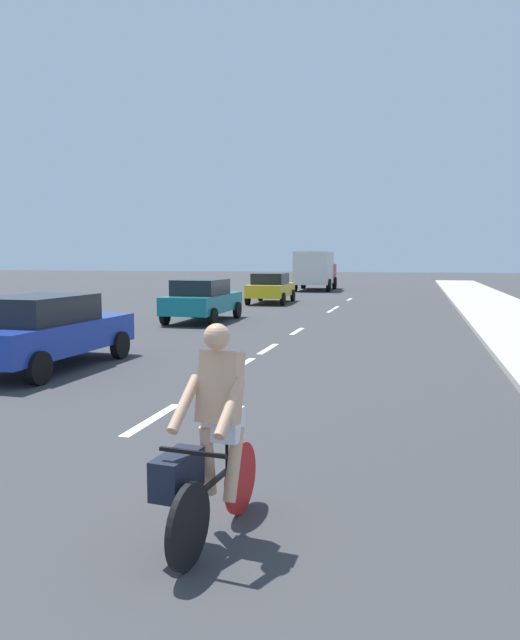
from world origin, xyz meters
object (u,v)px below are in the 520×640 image
parked_car_blue (43,330)px  delivery_truck (315,270)px  parked_car_yellow (271,287)px  cyclist (210,442)px  parked_car_teal (202,299)px

parked_car_blue → delivery_truck: bearing=90.1°
parked_car_blue → delivery_truck: size_ratio=0.71×
parked_car_blue → parked_car_yellow: same height
parked_car_yellow → delivery_truck: delivery_truck is taller
cyclist → parked_car_teal: (-6.04, 16.02, 0.01)m
parked_car_yellow → delivery_truck: (0.16, 12.93, 0.66)m
delivery_truck → cyclist: bearing=-83.6°
parked_car_yellow → delivery_truck: size_ratio=0.69×
parked_car_blue → parked_car_teal: bearing=91.0°
cyclist → parked_car_blue: cyclist is taller
parked_car_teal → parked_car_yellow: size_ratio=0.98×
cyclist → parked_car_teal: cyclist is taller
parked_car_blue → parked_car_yellow: 19.10m
delivery_truck → parked_car_blue: bearing=-92.6°
parked_car_blue → delivery_truck: delivery_truck is taller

